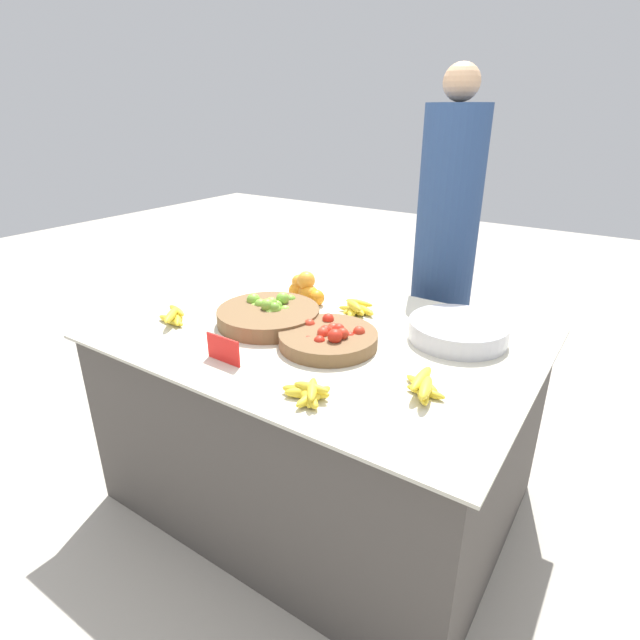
{
  "coord_description": "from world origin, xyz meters",
  "views": [
    {
      "loc": [
        0.95,
        -1.43,
        1.55
      ],
      "look_at": [
        0.0,
        0.0,
        0.82
      ],
      "focal_mm": 28.0,
      "sensor_mm": 36.0,
      "label": 1
    }
  ],
  "objects": [
    {
      "name": "ground_plane",
      "position": [
        0.0,
        0.0,
        0.0
      ],
      "size": [
        12.0,
        12.0,
        0.0
      ],
      "primitive_type": "plane",
      "color": "#ADA599"
    },
    {
      "name": "market_table",
      "position": [
        0.0,
        0.0,
        0.38
      ],
      "size": [
        1.56,
        1.11,
        0.77
      ],
      "color": "#4C4742",
      "rests_on": "ground_plane"
    },
    {
      "name": "lime_bowl",
      "position": [
        -0.22,
        -0.04,
        0.8
      ],
      "size": [
        0.4,
        0.4,
        0.1
      ],
      "color": "brown",
      "rests_on": "market_table"
    },
    {
      "name": "tomato_basket",
      "position": [
        0.09,
        -0.08,
        0.8
      ],
      "size": [
        0.35,
        0.35,
        0.09
      ],
      "color": "brown",
      "rests_on": "market_table"
    },
    {
      "name": "orange_pile",
      "position": [
        -0.24,
        0.24,
        0.82
      ],
      "size": [
        0.19,
        0.11,
        0.13
      ],
      "color": "orange",
      "rests_on": "market_table"
    },
    {
      "name": "metal_bowl",
      "position": [
        0.45,
        0.22,
        0.8
      ],
      "size": [
        0.36,
        0.36,
        0.07
      ],
      "color": "#B7B7BF",
      "rests_on": "market_table"
    },
    {
      "name": "price_sign",
      "position": [
        -0.13,
        -0.38,
        0.81
      ],
      "size": [
        0.14,
        0.01,
        0.09
      ],
      "rotation": [
        0.0,
        0.0,
        -0.03
      ],
      "color": "red",
      "rests_on": "market_table"
    },
    {
      "name": "banana_bunch_front_center",
      "position": [
        0.5,
        -0.2,
        0.8
      ],
      "size": [
        0.15,
        0.18,
        0.06
      ],
      "color": "yellow",
      "rests_on": "market_table"
    },
    {
      "name": "banana_bunch_front_left",
      "position": [
        0.02,
        0.24,
        0.79
      ],
      "size": [
        0.17,
        0.16,
        0.06
      ],
      "color": "yellow",
      "rests_on": "market_table"
    },
    {
      "name": "banana_bunch_back_center",
      "position": [
        0.24,
        -0.41,
        0.79
      ],
      "size": [
        0.16,
        0.14,
        0.05
      ],
      "color": "yellow",
      "rests_on": "market_table"
    },
    {
      "name": "banana_bunch_middle_left",
      "position": [
        -0.53,
        -0.24,
        0.79
      ],
      "size": [
        0.15,
        0.16,
        0.06
      ],
      "color": "yellow",
      "rests_on": "market_table"
    },
    {
      "name": "vendor_person",
      "position": [
        0.16,
        0.84,
        0.81
      ],
      "size": [
        0.29,
        0.29,
        1.73
      ],
      "color": "navy",
      "rests_on": "ground_plane"
    }
  ]
}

